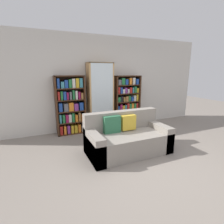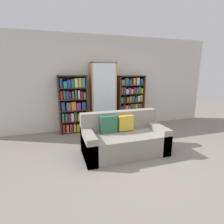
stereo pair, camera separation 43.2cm
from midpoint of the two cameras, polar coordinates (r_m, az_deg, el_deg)
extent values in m
plane|color=gray|center=(3.43, 14.19, -16.91)|extent=(16.00, 16.00, 0.00)
cube|color=beige|center=(5.28, 0.37, 9.40)|extent=(6.83, 0.06, 2.70)
cube|color=gray|center=(3.74, 7.48, -10.24)|extent=(1.72, 0.86, 0.43)
cube|color=gray|center=(3.88, 5.60, -2.68)|extent=(1.72, 0.20, 0.41)
cube|color=gray|center=(3.48, -4.10, -10.92)|extent=(0.20, 0.86, 0.55)
cube|color=gray|center=(4.08, 17.29, -7.79)|extent=(0.20, 0.86, 0.55)
cube|color=#2D6B47|center=(3.64, 2.22, -4.15)|extent=(0.36, 0.12, 0.36)
cube|color=gold|center=(3.78, 7.75, -3.58)|extent=(0.32, 0.12, 0.32)
cube|color=#3D2314|center=(4.88, -14.41, 2.12)|extent=(0.04, 0.32, 1.59)
cube|color=#3D2314|center=(4.98, -5.85, 2.67)|extent=(0.04, 0.32, 1.59)
cube|color=#3D2314|center=(4.84, -10.46, 11.55)|extent=(0.78, 0.32, 0.02)
cube|color=#3D2314|center=(5.12, -9.74, -6.24)|extent=(0.78, 0.32, 0.02)
cube|color=#3D2314|center=(5.07, -10.33, 2.71)|extent=(0.78, 0.01, 1.59)
cube|color=#3D2314|center=(5.02, -9.88, -2.79)|extent=(0.70, 0.32, 0.02)
cube|color=#3D2314|center=(4.95, -10.02, 0.65)|extent=(0.70, 0.32, 0.02)
cube|color=#3D2314|center=(4.89, -10.16, 4.18)|extent=(0.70, 0.32, 0.02)
cube|color=#3D2314|center=(4.86, -10.31, 7.77)|extent=(0.70, 0.32, 0.02)
cube|color=#AD231E|center=(5.04, -13.13, -5.14)|extent=(0.07, 0.24, 0.24)
cube|color=orange|center=(5.05, -11.99, -5.12)|extent=(0.06, 0.24, 0.22)
cube|color=#7A3384|center=(5.06, -10.90, -5.00)|extent=(0.07, 0.24, 0.23)
cube|color=gold|center=(5.07, -9.76, -4.97)|extent=(0.07, 0.24, 0.22)
cube|color=gold|center=(5.09, -8.68, -4.90)|extent=(0.08, 0.24, 0.22)
cube|color=orange|center=(5.10, -7.60, -4.75)|extent=(0.06, 0.24, 0.23)
cube|color=beige|center=(5.12, -6.47, -4.93)|extent=(0.06, 0.24, 0.18)
cube|color=teal|center=(4.95, -13.34, -1.63)|extent=(0.05, 0.24, 0.23)
cube|color=#237038|center=(4.96, -12.35, -1.64)|extent=(0.06, 0.24, 0.22)
cube|color=#8E1947|center=(4.97, -11.35, -1.59)|extent=(0.07, 0.24, 0.22)
cube|color=beige|center=(4.98, -10.44, -1.52)|extent=(0.07, 0.24, 0.22)
cube|color=#237038|center=(4.98, -9.48, -1.29)|extent=(0.06, 0.24, 0.25)
cube|color=orange|center=(5.00, -8.49, -1.55)|extent=(0.06, 0.24, 0.19)
cube|color=olive|center=(5.01, -7.50, -1.12)|extent=(0.05, 0.24, 0.25)
cube|color=orange|center=(5.03, -6.56, -1.47)|extent=(0.06, 0.24, 0.17)
cube|color=#1E4293|center=(4.89, -13.27, 1.86)|extent=(0.09, 0.24, 0.23)
cube|color=#5B5B60|center=(4.90, -11.62, 1.87)|extent=(0.11, 0.24, 0.21)
cube|color=orange|center=(4.91, -10.06, 2.05)|extent=(0.12, 0.24, 0.23)
cube|color=#7A3384|center=(4.94, -8.52, 1.94)|extent=(0.11, 0.24, 0.19)
cube|color=#1E4293|center=(4.96, -6.91, 2.17)|extent=(0.10, 0.24, 0.21)
cube|color=#AD231E|center=(4.84, -13.77, 5.37)|extent=(0.05, 0.24, 0.22)
cube|color=#237038|center=(4.84, -12.88, 5.48)|extent=(0.05, 0.24, 0.23)
cube|color=#1E4293|center=(4.85, -11.98, 5.48)|extent=(0.07, 0.24, 0.22)
cube|color=#8E1947|center=(4.86, -11.11, 5.39)|extent=(0.05, 0.24, 0.20)
cube|color=#5B5B60|center=(4.87, -10.20, 5.51)|extent=(0.05, 0.24, 0.21)
cube|color=#237038|center=(4.87, -9.33, 5.79)|extent=(0.05, 0.24, 0.25)
cube|color=beige|center=(4.89, -8.41, 5.72)|extent=(0.05, 0.24, 0.23)
cube|color=#8E1947|center=(4.90, -7.53, 5.59)|extent=(0.05, 0.24, 0.20)
cube|color=olive|center=(4.92, -6.64, 5.47)|extent=(0.06, 0.24, 0.17)
cube|color=#1E4293|center=(4.81, -13.89, 9.19)|extent=(0.06, 0.24, 0.25)
cube|color=teal|center=(4.82, -12.63, 8.75)|extent=(0.08, 0.24, 0.16)
cube|color=#1E4293|center=(4.82, -11.48, 9.07)|extent=(0.08, 0.24, 0.21)
cube|color=#237038|center=(4.84, -10.31, 9.21)|extent=(0.07, 0.24, 0.22)
cube|color=beige|center=(4.85, -9.23, 9.36)|extent=(0.08, 0.24, 0.24)
cube|color=gold|center=(4.86, -8.08, 9.47)|extent=(0.08, 0.24, 0.25)
cube|color=teal|center=(4.88, -6.95, 9.52)|extent=(0.08, 0.24, 0.25)
cube|color=tan|center=(4.96, -4.19, 4.69)|extent=(0.04, 0.36, 1.93)
cube|color=tan|center=(5.16, 3.10, 5.03)|extent=(0.04, 0.36, 1.93)
cube|color=tan|center=(5.01, -0.49, 15.75)|extent=(0.71, 0.36, 0.02)
cube|color=tan|center=(5.28, -0.45, -5.45)|extent=(0.71, 0.36, 0.02)
cube|color=tan|center=(5.22, -1.05, 5.13)|extent=(0.71, 0.01, 1.93)
cube|color=silver|center=(4.89, 0.15, 4.59)|extent=(0.63, 0.01, 1.91)
cube|color=tan|center=(5.18, -0.46, -2.03)|extent=(0.63, 0.32, 0.02)
cube|color=tan|center=(5.11, -0.47, 1.38)|extent=(0.63, 0.32, 0.02)
cube|color=tan|center=(5.05, -0.47, 4.87)|extent=(0.63, 0.32, 0.02)
cube|color=tan|center=(5.02, -0.48, 8.42)|extent=(0.63, 0.32, 0.02)
cube|color=tan|center=(5.00, -0.49, 12.02)|extent=(0.63, 0.32, 0.02)
cylinder|color=silver|center=(5.20, -3.06, -5.25)|extent=(0.01, 0.01, 0.06)
cone|color=silver|center=(5.18, -3.07, -4.52)|extent=(0.07, 0.07, 0.08)
cylinder|color=silver|center=(5.24, -2.07, -5.09)|extent=(0.01, 0.01, 0.06)
cone|color=silver|center=(5.22, -2.07, -4.36)|extent=(0.07, 0.07, 0.08)
cylinder|color=silver|center=(5.24, -0.94, -5.08)|extent=(0.01, 0.01, 0.06)
cone|color=silver|center=(5.22, -0.95, -4.35)|extent=(0.07, 0.07, 0.08)
cylinder|color=silver|center=(5.26, 0.11, -4.99)|extent=(0.01, 0.01, 0.06)
cone|color=silver|center=(5.24, 0.11, -4.27)|extent=(0.07, 0.07, 0.08)
cylinder|color=silver|center=(5.32, 1.03, -4.81)|extent=(0.01, 0.01, 0.06)
cone|color=silver|center=(5.30, 1.04, -4.08)|extent=(0.07, 0.07, 0.08)
cylinder|color=silver|center=(5.34, 2.06, -4.72)|extent=(0.01, 0.01, 0.06)
cone|color=silver|center=(5.32, 2.06, -4.00)|extent=(0.07, 0.07, 0.08)
cylinder|color=silver|center=(5.10, -2.81, -1.75)|extent=(0.01, 0.01, 0.07)
cone|color=silver|center=(5.08, -2.82, -0.92)|extent=(0.09, 0.09, 0.08)
cylinder|color=silver|center=(5.16, -1.27, -1.58)|extent=(0.01, 0.01, 0.07)
cone|color=silver|center=(5.14, -1.27, -0.75)|extent=(0.09, 0.09, 0.08)
cylinder|color=silver|center=(5.21, 0.27, -1.43)|extent=(0.01, 0.01, 0.07)
cone|color=silver|center=(5.19, 0.27, -0.61)|extent=(0.09, 0.09, 0.08)
cylinder|color=silver|center=(5.23, 1.91, -1.38)|extent=(0.01, 0.01, 0.07)
cone|color=silver|center=(5.21, 1.91, -0.56)|extent=(0.09, 0.09, 0.08)
cylinder|color=silver|center=(5.06, -2.64, 1.82)|extent=(0.01, 0.01, 0.08)
cone|color=silver|center=(5.04, -2.65, 2.75)|extent=(0.09, 0.09, 0.09)
cylinder|color=silver|center=(5.11, -0.51, 1.95)|extent=(0.01, 0.01, 0.08)
cone|color=silver|center=(5.09, -0.51, 2.88)|extent=(0.09, 0.09, 0.09)
cylinder|color=silver|center=(5.18, 1.56, 2.09)|extent=(0.01, 0.01, 0.08)
cone|color=silver|center=(5.16, 1.56, 3.01)|extent=(0.09, 0.09, 0.09)
cylinder|color=silver|center=(4.99, -2.92, 5.38)|extent=(0.01, 0.01, 0.09)
cone|color=silver|center=(4.97, -2.94, 6.49)|extent=(0.09, 0.09, 0.11)
cylinder|color=silver|center=(5.03, -1.31, 5.47)|extent=(0.01, 0.01, 0.09)
cone|color=silver|center=(5.02, -1.31, 6.56)|extent=(0.09, 0.09, 0.11)
cylinder|color=silver|center=(5.08, 0.29, 5.54)|extent=(0.01, 0.01, 0.09)
cone|color=silver|center=(5.07, 0.29, 6.63)|extent=(0.09, 0.09, 0.11)
cylinder|color=silver|center=(5.12, 1.91, 5.59)|extent=(0.01, 0.01, 0.09)
cone|color=silver|center=(5.11, 1.91, 6.67)|extent=(0.09, 0.09, 0.11)
cylinder|color=silver|center=(4.97, -2.71, 9.02)|extent=(0.01, 0.01, 0.09)
cone|color=silver|center=(4.96, -2.72, 10.17)|extent=(0.09, 0.09, 0.11)
cylinder|color=silver|center=(5.01, -0.47, 9.07)|extent=(0.01, 0.01, 0.09)
cone|color=silver|center=(5.00, -0.47, 10.21)|extent=(0.09, 0.09, 0.11)
cylinder|color=silver|center=(5.08, 1.66, 9.12)|extent=(0.01, 0.01, 0.09)
cone|color=silver|center=(5.07, 1.67, 10.24)|extent=(0.09, 0.09, 0.11)
cylinder|color=silver|center=(4.92, -3.24, 12.53)|extent=(0.01, 0.01, 0.07)
cone|color=silver|center=(4.92, -3.25, 13.44)|extent=(0.07, 0.07, 0.09)
cylinder|color=silver|center=(4.97, -2.20, 12.55)|extent=(0.01, 0.01, 0.07)
cone|color=silver|center=(4.97, -2.21, 13.45)|extent=(0.07, 0.07, 0.09)
cylinder|color=silver|center=(4.97, -0.98, 12.55)|extent=(0.01, 0.01, 0.07)
cone|color=silver|center=(4.97, -0.99, 13.46)|extent=(0.07, 0.07, 0.09)
cylinder|color=silver|center=(5.03, 0.02, 12.56)|extent=(0.01, 0.01, 0.07)
cone|color=silver|center=(5.03, 0.02, 13.45)|extent=(0.07, 0.07, 0.09)
cylinder|color=silver|center=(5.05, 1.15, 12.56)|extent=(0.01, 0.01, 0.07)
cone|color=silver|center=(5.05, 1.16, 13.45)|extent=(0.07, 0.07, 0.09)
cylinder|color=silver|center=(5.10, 2.16, 12.56)|extent=(0.01, 0.01, 0.07)
cone|color=silver|center=(5.10, 2.17, 13.44)|extent=(0.07, 0.07, 0.09)
cube|color=#3D2314|center=(5.26, 4.49, 3.16)|extent=(0.04, 0.32, 1.57)
cube|color=#3D2314|center=(5.60, 11.94, 3.52)|extent=(0.04, 0.32, 1.57)
cube|color=#3D2314|center=(5.35, 8.61, 11.55)|extent=(0.82, 0.32, 0.02)
cube|color=#3D2314|center=(5.60, 8.07, -4.46)|extent=(0.82, 0.32, 0.02)
cube|color=#3D2314|center=(5.56, 7.64, 3.62)|extent=(0.82, 0.01, 1.57)
cube|color=#3D2314|center=(5.53, 8.16, -1.83)|extent=(0.74, 0.32, 0.02)
cube|color=#3D2314|center=(5.47, 8.25, 0.73)|extent=(0.74, 0.32, 0.02)
cube|color=#3D2314|center=(5.42, 8.33, 3.35)|extent=(0.74, 0.32, 0.02)
cube|color=#3D2314|center=(5.39, 8.42, 6.01)|extent=(0.74, 0.32, 0.02)
cube|color=#3D2314|center=(5.36, 8.51, 8.71)|extent=(0.74, 0.32, 0.02)
cube|color=#1E4293|center=(5.44, 5.10, -3.96)|extent=(0.07, 0.24, 0.15)
cube|color=beige|center=(5.48, 6.04, -3.78)|extent=(0.08, 0.24, 0.17)
cube|color=#8E1947|center=(5.51, 6.90, -3.61)|extent=(0.07, 0.24, 0.18)
cube|color=teal|center=(5.55, 7.75, -3.73)|extent=(0.07, 0.24, 0.14)
cube|color=#7A3384|center=(5.59, 8.58, -3.58)|extent=(0.06, 0.24, 0.15)
cube|color=beige|center=(5.63, 9.40, -3.58)|extent=(0.06, 0.24, 0.13)
cube|color=beige|center=(5.67, 10.21, -3.43)|extent=(0.06, 0.24, 0.15)
cube|color=#237038|center=(5.71, 11.03, -3.36)|extent=(0.08, 0.24, 0.14)
cube|color=#7A3384|center=(5.37, 5.12, -1.34)|extent=(0.05, 0.24, 0.13)
cube|color=black|center=(5.39, 5.85, -1.02)|extent=(0.06, 0.24, 0.18)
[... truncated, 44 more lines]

